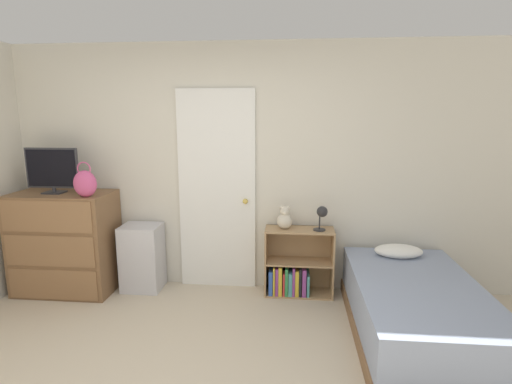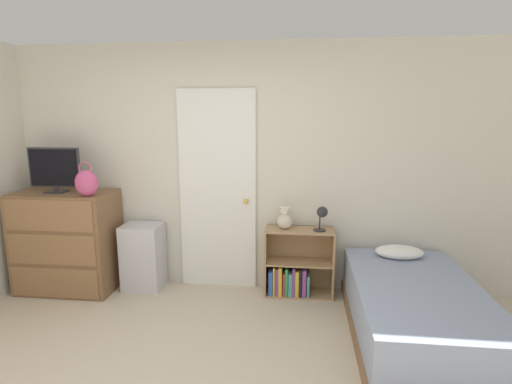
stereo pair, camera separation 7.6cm
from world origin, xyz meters
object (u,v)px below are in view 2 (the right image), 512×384
Objects in this scene: tv at (54,169)px; bed at (415,311)px; storage_bin at (143,256)px; dresser at (67,241)px; bookshelf at (294,270)px; teddy_bear at (285,219)px; desk_lamp at (322,214)px; handbag at (86,183)px.

tv is 0.30× the size of bed.
tv is 1.26m from storage_bin.
dresser is 1.51× the size of bookshelf.
teddy_bear reaches higher than bookshelf.
bookshelf is at bearing 171.47° from desk_lamp.
tv is at bearing 159.49° from handbag.
tv reaches higher than storage_bin.
tv is 2.73m from desk_lamp.
bookshelf is at bearing 3.17° from dresser.
dresser is 0.58× the size of bed.
tv is 2.65m from bookshelf.
teddy_bear is 0.38m from desk_lamp.
desk_lamp is at bearing -8.53° from bookshelf.
bed is at bearing -8.28° from handbag.
bed is at bearing -36.49° from bookshelf.
storage_bin is 1.93m from desk_lamp.
teddy_bear is at bearing 1.00° from storage_bin.
bed is (1.11, -0.75, -0.56)m from teddy_bear.
tv is 2.17× the size of desk_lamp.
bookshelf is at bearing 0.81° from storage_bin.
dresser is at bearing 154.69° from handbag.
desk_lamp is (2.70, 0.11, -0.42)m from tv.
desk_lamp is at bearing -0.51° from storage_bin.
bookshelf is 0.39× the size of bed.
bed is (3.44, -0.60, -1.05)m from tv.
dresser is 3.06× the size of handbag.
dresser is at bearing -176.61° from teddy_bear.
teddy_bear is at bearing 9.10° from handbag.
storage_bin is at bearing 34.07° from handbag.
storage_bin reaches higher than bookshelf.
desk_lamp is 1.20m from bed.
desk_lamp is 0.14× the size of bed.
dresser reaches higher than bed.
storage_bin is at bearing 164.56° from bed.
bed is at bearing -33.93° from teddy_bear.
teddy_bear is 1.45m from bed.
desk_lamp reaches higher than bed.
bed is at bearing -15.44° from storage_bin.
tv is 2.28× the size of teddy_bear.
bookshelf is 2.78× the size of desk_lamp.
bed is (0.74, -0.70, -0.63)m from desk_lamp.
tv is at bearing -177.75° from desk_lamp.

